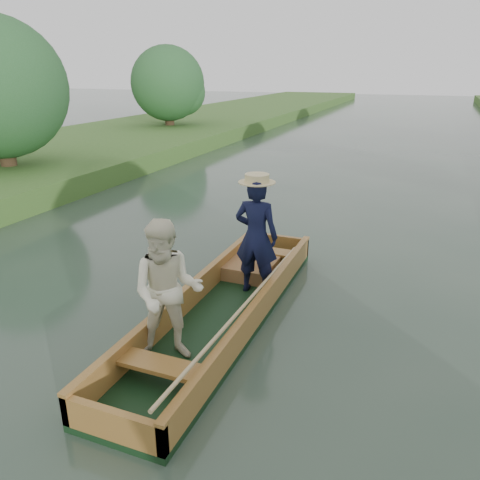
% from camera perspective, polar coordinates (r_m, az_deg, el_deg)
% --- Properties ---
extents(ground, '(120.00, 120.00, 0.00)m').
position_cam_1_polar(ground, '(6.49, -2.00, -9.61)').
color(ground, '#283D30').
rests_on(ground, ground).
extents(trees_far, '(22.99, 14.28, 4.62)m').
position_cam_1_polar(trees_far, '(15.07, 11.93, 17.31)').
color(trees_far, '#47331E').
rests_on(trees_far, ground).
extents(punt, '(1.22, 5.00, 1.84)m').
position_cam_1_polar(punt, '(6.12, -2.83, -5.16)').
color(punt, black).
rests_on(punt, ground).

